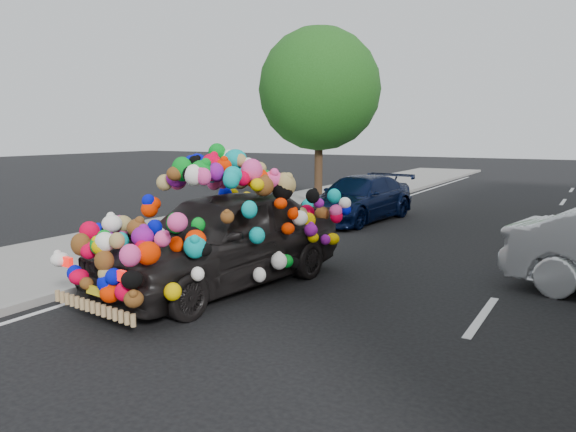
{
  "coord_description": "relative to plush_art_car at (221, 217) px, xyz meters",
  "views": [
    {
      "loc": [
        5.02,
        -7.99,
        2.6
      ],
      "look_at": [
        -0.14,
        0.99,
        1.03
      ],
      "focal_mm": 35.0,
      "sensor_mm": 36.0,
      "label": 1
    }
  ],
  "objects": [
    {
      "name": "ground",
      "position": [
        0.54,
        0.55,
        -1.18
      ],
      "size": [
        100.0,
        100.0,
        0.0
      ],
      "primitive_type": "plane",
      "color": "black",
      "rests_on": "ground"
    },
    {
      "name": "sidewalk",
      "position": [
        -3.76,
        0.55,
        -1.12
      ],
      "size": [
        4.0,
        60.0,
        0.12
      ],
      "primitive_type": "cube",
      "color": "gray",
      "rests_on": "ground"
    },
    {
      "name": "kerb",
      "position": [
        -1.81,
        0.55,
        -1.12
      ],
      "size": [
        0.15,
        60.0,
        0.13
      ],
      "primitive_type": "cube",
      "color": "gray",
      "rests_on": "ground"
    },
    {
      "name": "lane_markings",
      "position": [
        4.14,
        0.55,
        -1.17
      ],
      "size": [
        6.0,
        50.0,
        0.01
      ],
      "primitive_type": null,
      "color": "silver",
      "rests_on": "ground"
    },
    {
      "name": "tree_near_sidewalk",
      "position": [
        -3.26,
        10.05,
        2.84
      ],
      "size": [
        4.2,
        4.2,
        6.13
      ],
      "color": "#332114",
      "rests_on": "ground"
    },
    {
      "name": "plush_art_car",
      "position": [
        0.0,
        0.0,
        0.0
      ],
      "size": [
        2.96,
        5.27,
        2.29
      ],
      "rotation": [
        0.0,
        0.0,
        -0.14
      ],
      "color": "black",
      "rests_on": "ground"
    },
    {
      "name": "navy_sedan",
      "position": [
        -0.78,
        7.75,
        -0.53
      ],
      "size": [
        2.31,
        4.67,
        1.3
      ],
      "primitive_type": "imported",
      "rotation": [
        0.0,
        0.0,
        -0.11
      ],
      "color": "black",
      "rests_on": "ground"
    }
  ]
}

